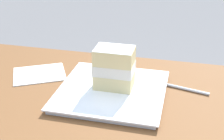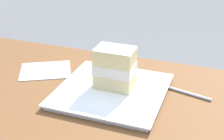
% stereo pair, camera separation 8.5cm
% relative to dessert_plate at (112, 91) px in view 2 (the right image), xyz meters
% --- Properties ---
extents(dessert_plate, '(0.29, 0.29, 0.02)m').
position_rel_dessert_plate_xyz_m(dessert_plate, '(0.00, 0.00, 0.00)').
color(dessert_plate, white).
rests_on(dessert_plate, patio_table).
extents(cake_slice, '(0.11, 0.08, 0.11)m').
position_rel_dessert_plate_xyz_m(cake_slice, '(-0.00, -0.01, 0.06)').
color(cake_slice, '#EAD18C').
rests_on(cake_slice, dessert_plate).
extents(dessert_fork, '(0.17, 0.06, 0.01)m').
position_rel_dessert_plate_xyz_m(dessert_fork, '(-0.17, -0.08, -0.00)').
color(dessert_fork, silver).
rests_on(dessert_fork, patio_table).
extents(paper_napkin, '(0.20, 0.18, 0.00)m').
position_rel_dessert_plate_xyz_m(paper_napkin, '(0.25, -0.06, -0.01)').
color(paper_napkin, silver).
rests_on(paper_napkin, patio_table).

